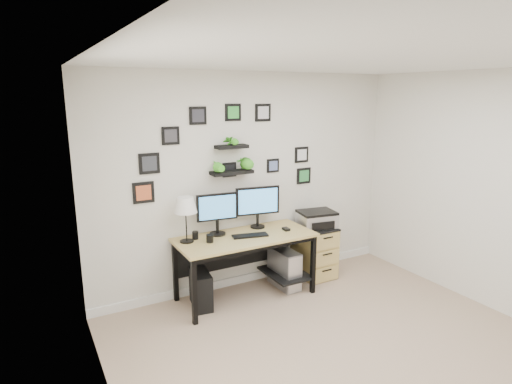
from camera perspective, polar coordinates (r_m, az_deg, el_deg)
room at (r=5.59m, az=-0.60°, el=-11.22°), size 4.00×4.00×4.00m
desk at (r=5.01m, az=-1.25°, el=-7.05°), size 1.60×0.70×0.75m
monitor_left at (r=4.90m, az=-5.19°, el=-2.53°), size 0.48×0.21×0.49m
monitor_right at (r=5.14m, az=0.23°, el=-1.56°), size 0.54×0.20×0.51m
keyboard at (r=4.91m, az=-0.79°, el=-5.83°), size 0.43×0.22×0.02m
mouse at (r=5.13m, az=4.02°, el=-4.95°), size 0.07×0.10×0.03m
table_lamp at (r=4.68m, az=-9.38°, el=-1.87°), size 0.25×0.25×0.51m
mug at (r=4.73m, az=-6.18°, el=-6.18°), size 0.08×0.08×0.09m
pen_cup at (r=4.86m, az=-8.10°, el=-5.73°), size 0.07×0.07×0.09m
pc_tower_black at (r=4.95m, az=-7.36°, el=-12.73°), size 0.24×0.43×0.41m
pc_tower_grey at (r=5.37m, az=3.83°, el=-10.13°), size 0.22×0.48×0.47m
file_cabinet at (r=5.68m, az=7.83°, el=-7.84°), size 0.43×0.53×0.67m
printer at (r=5.54m, az=8.11°, el=-3.59°), size 0.50×0.43×0.21m
wall_decor at (r=4.96m, az=-3.41°, el=5.00°), size 2.31×0.18×1.04m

